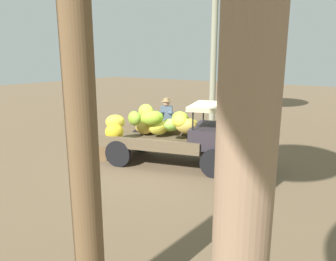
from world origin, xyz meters
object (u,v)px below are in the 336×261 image
Objects in this scene: truck at (179,132)px; farmer at (166,119)px; wooden_crate at (102,151)px; loose_banana_bunch at (155,137)px.

truck is 2.71× the size of farmer.
farmer is 2.58m from wooden_crate.
truck is 1.92m from farmer.
farmer reaches higher than wooden_crate.
farmer is at bearing 69.14° from wooden_crate.
truck is at bearing -36.92° from loose_banana_bunch.
wooden_crate is 1.01× the size of loose_banana_bunch.
farmer is 3.35× the size of wooden_crate.
farmer is (-1.36, 1.35, 0.04)m from truck.
truck reaches higher than farmer.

